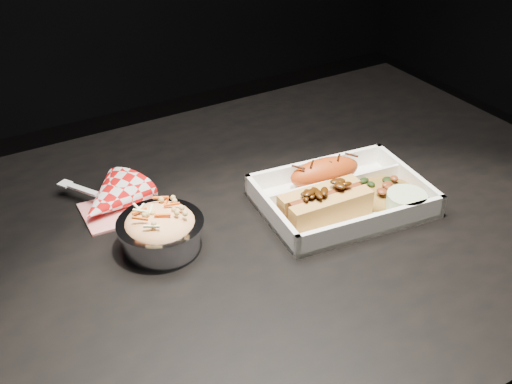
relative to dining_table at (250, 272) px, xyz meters
The scene contains 8 objects.
dining_table is the anchor object (origin of this frame).
food_tray 0.18m from the dining_table, 10.19° to the right, with size 0.27×0.21×0.04m.
fried_pastry 0.20m from the dining_table, 10.34° to the left, with size 0.12×0.05×0.05m, color #B34211.
hotdog 0.17m from the dining_table, 25.58° to the right, with size 0.14×0.06×0.06m.
fried_rice_mound 0.24m from the dining_table, 12.25° to the right, with size 0.11×0.09×0.03m, color olive.
cupcake_liner 0.26m from the dining_table, 24.17° to the right, with size 0.06×0.06×0.03m, color #B9D4A0.
foil_coleslaw_cup 0.18m from the dining_table, behind, with size 0.12×0.12×0.07m.
napkin_fork 0.24m from the dining_table, 138.88° to the left, with size 0.15×0.16×0.10m.
Camera 1 is at (-0.39, -0.67, 1.31)m, focal length 45.00 mm.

